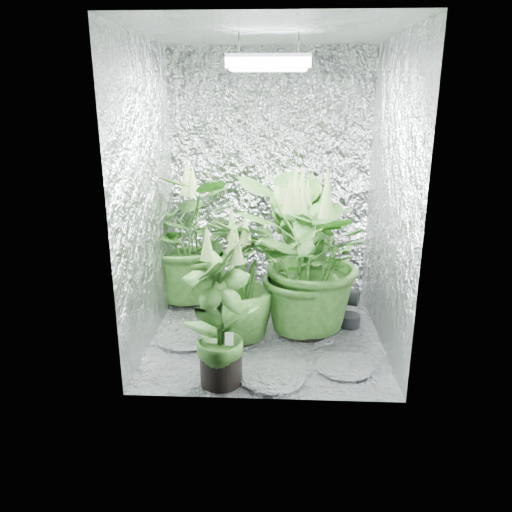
{
  "coord_description": "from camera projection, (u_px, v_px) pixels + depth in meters",
  "views": [
    {
      "loc": [
        0.08,
        -3.24,
        1.63
      ],
      "look_at": [
        -0.08,
        0.0,
        0.59
      ],
      "focal_mm": 35.0,
      "sensor_mm": 36.0,
      "label": 1
    }
  ],
  "objects": [
    {
      "name": "ceiling",
      "position": [
        269.0,
        32.0,
        2.97
      ],
      "size": [
        1.6,
        1.6,
        0.01
      ],
      "primitive_type": "cube",
      "color": "silver",
      "rests_on": "walls"
    },
    {
      "name": "plant_e",
      "position": [
        308.0,
        259.0,
        3.44
      ],
      "size": [
        1.29,
        1.29,
        1.19
      ],
      "rotation": [
        0.0,
        0.0,
        3.58
      ],
      "color": "black",
      "rests_on": "ground"
    },
    {
      "name": "plant_a",
      "position": [
        190.0,
        237.0,
        4.03
      ],
      "size": [
        1.08,
        1.08,
        1.16
      ],
      "rotation": [
        0.0,
        0.0,
        6.14
      ],
      "color": "black",
      "rests_on": "ground"
    },
    {
      "name": "plant_c",
      "position": [
        294.0,
        243.0,
        4.01
      ],
      "size": [
        0.64,
        0.64,
        1.12
      ],
      "rotation": [
        0.0,
        0.0,
        1.4
      ],
      "color": "black",
      "rests_on": "ground"
    },
    {
      "name": "ground",
      "position": [
        267.0,
        334.0,
        3.58
      ],
      "size": [
        1.6,
        1.6,
        0.0
      ],
      "primitive_type": "plane",
      "color": "silver",
      "rests_on": "ground"
    },
    {
      "name": "plant_b",
      "position": [
        306.0,
        257.0,
        3.76
      ],
      "size": [
        0.69,
        0.69,
        1.06
      ],
      "rotation": [
        0.0,
        0.0,
        0.54
      ],
      "color": "black",
      "rests_on": "ground"
    },
    {
      "name": "walls",
      "position": [
        268.0,
        197.0,
        3.28
      ],
      "size": [
        1.62,
        1.62,
        2.0
      ],
      "color": "silver",
      "rests_on": "ground"
    },
    {
      "name": "plant_f",
      "position": [
        220.0,
        313.0,
        2.85
      ],
      "size": [
        0.61,
        0.61,
        0.97
      ],
      "rotation": [
        0.0,
        0.0,
        4.32
      ],
      "color": "black",
      "rests_on": "ground"
    },
    {
      "name": "plant_d",
      "position": [
        241.0,
        282.0,
        3.4
      ],
      "size": [
        0.66,
        0.66,
        0.93
      ],
      "rotation": [
        0.0,
        0.0,
        2.51
      ],
      "color": "black",
      "rests_on": "ground"
    },
    {
      "name": "grow_lamp",
      "position": [
        269.0,
        63.0,
        3.03
      ],
      "size": [
        0.5,
        0.3,
        0.22
      ],
      "color": "gray",
      "rests_on": "ceiling"
    },
    {
      "name": "circulation_fan",
      "position": [
        346.0,
        304.0,
        3.68
      ],
      "size": [
        0.21,
        0.33,
        0.4
      ],
      "rotation": [
        0.0,
        0.0,
        -0.36
      ],
      "color": "black",
      "rests_on": "ground"
    },
    {
      "name": "plant_label",
      "position": [
        229.0,
        339.0,
        2.87
      ],
      "size": [
        0.05,
        0.02,
        0.08
      ],
      "primitive_type": "cube",
      "rotation": [
        -0.21,
        0.0,
        0.01
      ],
      "color": "white",
      "rests_on": "plant_f"
    }
  ]
}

